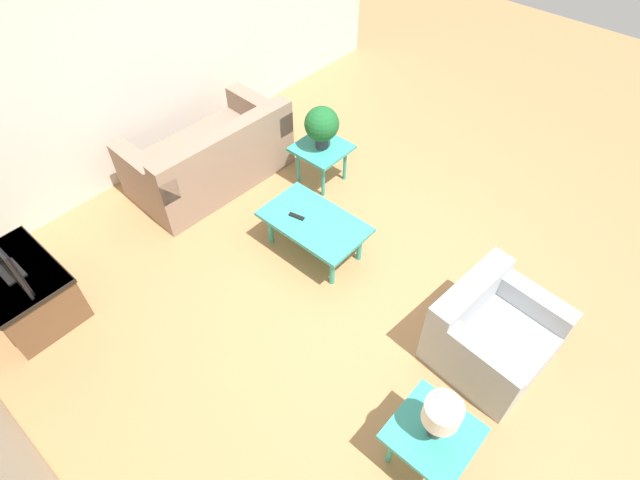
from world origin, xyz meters
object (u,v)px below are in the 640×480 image
object	(u,v)px
sofa	(212,158)
side_table_lamp	(433,436)
coffee_table	(314,224)
side_table_plant	(322,152)
potted_plant	(322,125)
armchair	(490,333)
tv_stand_chest	(24,290)
table_lamp	(441,415)

from	to	relation	value
sofa	side_table_lamp	world-z (taller)	sofa
coffee_table	side_table_plant	world-z (taller)	side_table_plant
side_table_plant	side_table_lamp	xyz separation A→B (m)	(-2.67, 1.88, 0.00)
coffee_table	potted_plant	bearing A→B (deg)	-52.41
armchair	potted_plant	xyz separation A→B (m)	(2.55, -0.79, 0.48)
armchair	side_table_lamp	distance (m)	1.11
armchair	side_table_lamp	xyz separation A→B (m)	(-0.12, 1.09, 0.12)
coffee_table	tv_stand_chest	world-z (taller)	tv_stand_chest
potted_plant	table_lamp	world-z (taller)	potted_plant
coffee_table	tv_stand_chest	bearing A→B (deg)	57.35
sofa	potted_plant	xyz separation A→B (m)	(-0.93, -0.83, 0.45)
side_table_lamp	table_lamp	distance (m)	0.34
coffee_table	table_lamp	distance (m)	2.27
tv_stand_chest	potted_plant	world-z (taller)	potted_plant
sofa	table_lamp	distance (m)	3.78
armchair	potted_plant	size ratio (longest dim) A/B	2.01
coffee_table	tv_stand_chest	size ratio (longest dim) A/B	1.08
side_table_plant	table_lamp	distance (m)	3.29
coffee_table	side_table_lamp	world-z (taller)	side_table_lamp
armchair	side_table_plant	xyz separation A→B (m)	(2.55, -0.79, 0.12)
tv_stand_chest	side_table_plant	bearing A→B (deg)	-103.79
sofa	potted_plant	bearing A→B (deg)	133.94
side_table_lamp	tv_stand_chest	distance (m)	3.66
side_table_plant	table_lamp	size ratio (longest dim) A/B	1.41
sofa	tv_stand_chest	xyz separation A→B (m)	(-0.16, 2.30, -0.04)
sofa	coffee_table	world-z (taller)	sofa
sofa	armchair	world-z (taller)	sofa
side_table_plant	sofa	bearing A→B (deg)	41.70
armchair	table_lamp	distance (m)	1.19
potted_plant	side_table_lamp	bearing A→B (deg)	144.84
sofa	potted_plant	world-z (taller)	potted_plant
side_table_plant	tv_stand_chest	world-z (taller)	tv_stand_chest
tv_stand_chest	table_lamp	xyz separation A→B (m)	(-3.44, -1.25, 0.47)
coffee_table	table_lamp	world-z (taller)	table_lamp
coffee_table	side_table_lamp	xyz separation A→B (m)	(-2.00, 1.01, 0.03)
coffee_table	potted_plant	distance (m)	1.17
armchair	table_lamp	xyz separation A→B (m)	(-0.12, 1.09, 0.47)
sofa	side_table_lamp	distance (m)	3.75
side_table_plant	tv_stand_chest	xyz separation A→B (m)	(0.77, 3.13, -0.13)
side_table_plant	table_lamp	bearing A→B (deg)	144.84
coffee_table	side_table_plant	size ratio (longest dim) A/B	1.85
tv_stand_chest	potted_plant	size ratio (longest dim) A/B	1.96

